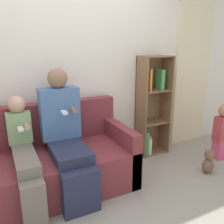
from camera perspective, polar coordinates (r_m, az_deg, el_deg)
The scene contains 9 objects.
ground_plane at distance 2.58m, azimuth -3.00°, elevation -21.75°, with size 14.00×14.00×0.00m, color #9E9384.
back_wall at distance 2.99m, azimuth -11.08°, elevation 9.83°, with size 10.00×0.06×2.55m.
curtain_panel at distance 4.02m, azimuth 18.68°, elevation 8.70°, with size 0.67×0.04×2.26m.
couch at distance 2.76m, azimuth -14.59°, elevation -12.22°, with size 1.80×0.85×0.93m.
adult_seated at distance 2.57m, azimuth -11.15°, elevation -4.67°, with size 0.43×0.82×1.34m.
child_seated at distance 2.50m, azimuth -20.25°, elevation -9.56°, with size 0.25×0.84×1.07m.
toddler_standing at distance 3.67m, azimuth 25.04°, elevation -4.06°, with size 0.24×0.18×0.80m.
bookshelf at distance 3.49m, azimuth 9.33°, elevation 0.49°, with size 0.45×0.28×1.43m.
teddy_bear at distance 3.28m, azimuth 22.15°, elevation -11.10°, with size 0.16×0.13×0.32m.
Camera 1 is at (-0.80, -1.88, 1.58)m, focal length 38.00 mm.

